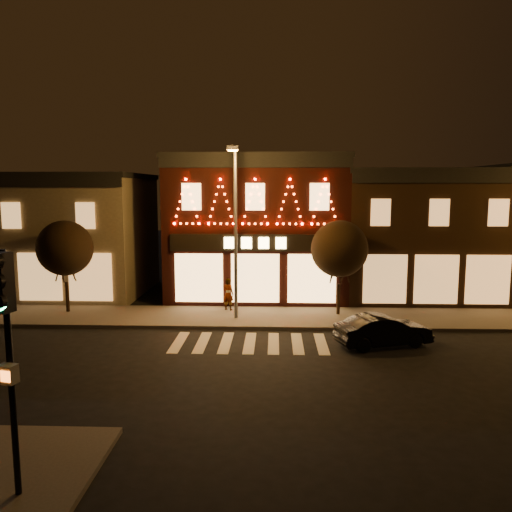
# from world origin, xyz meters

# --- Properties ---
(ground) EXTENTS (120.00, 120.00, 0.00)m
(ground) POSITION_xyz_m (0.00, 0.00, 0.00)
(ground) COLOR black
(ground) RESTS_ON ground
(sidewalk_far) EXTENTS (44.00, 4.00, 0.15)m
(sidewalk_far) POSITION_xyz_m (2.00, 8.00, 0.07)
(sidewalk_far) COLOR #47423D
(sidewalk_far) RESTS_ON ground
(building_left) EXTENTS (12.20, 8.28, 7.30)m
(building_left) POSITION_xyz_m (-13.00, 13.99, 3.66)
(building_left) COLOR #665C48
(building_left) RESTS_ON ground
(building_pulp) EXTENTS (10.20, 8.34, 8.30)m
(building_pulp) POSITION_xyz_m (0.00, 13.98, 4.16)
(building_pulp) COLOR black
(building_pulp) RESTS_ON ground
(building_right_a) EXTENTS (9.20, 8.28, 7.50)m
(building_right_a) POSITION_xyz_m (9.50, 13.99, 3.76)
(building_right_a) COLOR #301E10
(building_right_a) RESTS_ON ground
(traffic_signal_near) EXTENTS (0.43, 0.54, 5.13)m
(traffic_signal_near) POSITION_xyz_m (-4.25, -7.16, 3.77)
(traffic_signal_near) COLOR black
(traffic_signal_near) RESTS_ON sidewalk_near
(streetlamp_mid) EXTENTS (0.52, 1.87, 8.20)m
(streetlamp_mid) POSITION_xyz_m (-0.85, 7.35, 4.97)
(streetlamp_mid) COLOR #59595E
(streetlamp_mid) RESTS_ON sidewalk_far
(tree_left) EXTENTS (2.80, 2.80, 4.69)m
(tree_left) POSITION_xyz_m (-9.59, 8.56, 3.43)
(tree_left) COLOR black
(tree_left) RESTS_ON sidewalk_far
(tree_right) EXTENTS (2.83, 2.83, 4.73)m
(tree_right) POSITION_xyz_m (4.24, 8.53, 3.46)
(tree_right) COLOR black
(tree_right) RESTS_ON sidewalk_far
(dark_sedan) EXTENTS (4.16, 2.47, 1.29)m
(dark_sedan) POSITION_xyz_m (5.51, 3.83, 0.65)
(dark_sedan) COLOR black
(dark_sedan) RESTS_ON ground
(pedestrian) EXTENTS (0.72, 0.61, 1.68)m
(pedestrian) POSITION_xyz_m (-1.37, 9.19, 0.99)
(pedestrian) COLOR gray
(pedestrian) RESTS_ON sidewalk_far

